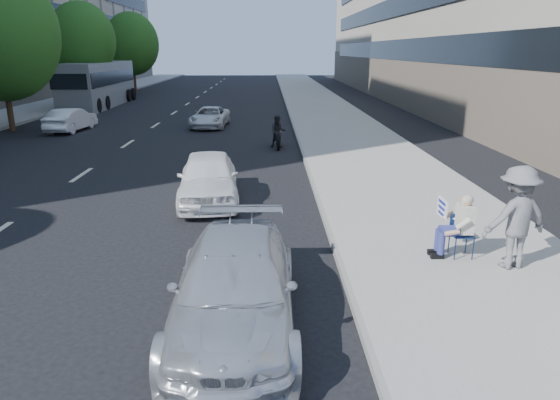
{
  "coord_description": "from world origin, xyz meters",
  "views": [
    {
      "loc": [
        0.03,
        -9.07,
        4.18
      ],
      "look_at": [
        0.28,
        1.43,
        1.02
      ],
      "focal_mm": 32.0,
      "sensor_mm": 36.0,
      "label": 1
    }
  ],
  "objects_px": {
    "white_sedan_near": "(208,177)",
    "white_sedan_far": "(210,117)",
    "white_sedan_mid": "(71,120)",
    "motorcycle": "(278,133)",
    "seated_protester": "(457,222)",
    "bus": "(99,84)",
    "jogger": "(516,218)",
    "parked_sedan": "(235,287)"
  },
  "relations": [
    {
      "from": "white_sedan_mid",
      "to": "white_sedan_far",
      "type": "distance_m",
      "value": 7.4
    },
    {
      "from": "seated_protester",
      "to": "white_sedan_near",
      "type": "relative_size",
      "value": 0.32
    },
    {
      "from": "motorcycle",
      "to": "bus",
      "type": "relative_size",
      "value": 0.17
    },
    {
      "from": "jogger",
      "to": "bus",
      "type": "distance_m",
      "value": 35.61
    },
    {
      "from": "parked_sedan",
      "to": "motorcycle",
      "type": "xyz_separation_m",
      "value": [
        0.97,
        15.07,
        -0.04
      ]
    },
    {
      "from": "parked_sedan",
      "to": "white_sedan_far",
      "type": "height_order",
      "value": "parked_sedan"
    },
    {
      "from": "motorcycle",
      "to": "white_sedan_mid",
      "type": "bearing_deg",
      "value": 156.49
    },
    {
      "from": "jogger",
      "to": "bus",
      "type": "relative_size",
      "value": 0.16
    },
    {
      "from": "white_sedan_near",
      "to": "white_sedan_mid",
      "type": "bearing_deg",
      "value": 118.55
    },
    {
      "from": "motorcycle",
      "to": "jogger",
      "type": "bearing_deg",
      "value": -71.54
    },
    {
      "from": "white_sedan_near",
      "to": "jogger",
      "type": "bearing_deg",
      "value": -43.46
    },
    {
      "from": "white_sedan_near",
      "to": "white_sedan_mid",
      "type": "height_order",
      "value": "white_sedan_near"
    },
    {
      "from": "motorcycle",
      "to": "parked_sedan",
      "type": "bearing_deg",
      "value": -92.93
    },
    {
      "from": "bus",
      "to": "white_sedan_near",
      "type": "bearing_deg",
      "value": -67.7
    },
    {
      "from": "white_sedan_near",
      "to": "white_sedan_far",
      "type": "bearing_deg",
      "value": 90.87
    },
    {
      "from": "seated_protester",
      "to": "white_sedan_far",
      "type": "height_order",
      "value": "seated_protester"
    },
    {
      "from": "white_sedan_mid",
      "to": "motorcycle",
      "type": "bearing_deg",
      "value": 161.5
    },
    {
      "from": "white_sedan_far",
      "to": "motorcycle",
      "type": "bearing_deg",
      "value": -55.9
    },
    {
      "from": "seated_protester",
      "to": "bus",
      "type": "relative_size",
      "value": 0.11
    },
    {
      "from": "white_sedan_far",
      "to": "bus",
      "type": "xyz_separation_m",
      "value": [
        -9.75,
        11.35,
        1.08
      ]
    },
    {
      "from": "white_sedan_near",
      "to": "motorcycle",
      "type": "bearing_deg",
      "value": 70.07
    },
    {
      "from": "white_sedan_near",
      "to": "white_sedan_mid",
      "type": "relative_size",
      "value": 1.11
    },
    {
      "from": "parked_sedan",
      "to": "motorcycle",
      "type": "relative_size",
      "value": 2.27
    },
    {
      "from": "white_sedan_far",
      "to": "bus",
      "type": "distance_m",
      "value": 15.0
    },
    {
      "from": "bus",
      "to": "seated_protester",
      "type": "bearing_deg",
      "value": -62.34
    },
    {
      "from": "white_sedan_mid",
      "to": "parked_sedan",
      "type": "bearing_deg",
      "value": 122.35
    },
    {
      "from": "bus",
      "to": "white_sedan_far",
      "type": "bearing_deg",
      "value": -50.65
    },
    {
      "from": "seated_protester",
      "to": "white_sedan_mid",
      "type": "height_order",
      "value": "seated_protester"
    },
    {
      "from": "seated_protester",
      "to": "white_sedan_near",
      "type": "distance_m",
      "value": 7.1
    },
    {
      "from": "bus",
      "to": "white_sedan_mid",
      "type": "bearing_deg",
      "value": -80.27
    },
    {
      "from": "parked_sedan",
      "to": "bus",
      "type": "relative_size",
      "value": 0.38
    },
    {
      "from": "parked_sedan",
      "to": "motorcycle",
      "type": "bearing_deg",
      "value": 86.35
    },
    {
      "from": "white_sedan_far",
      "to": "white_sedan_near",
      "type": "bearing_deg",
      "value": -80.37
    },
    {
      "from": "parked_sedan",
      "to": "bus",
      "type": "distance_m",
      "value": 35.02
    },
    {
      "from": "jogger",
      "to": "white_sedan_mid",
      "type": "bearing_deg",
      "value": -62.3
    },
    {
      "from": "seated_protester",
      "to": "white_sedan_near",
      "type": "bearing_deg",
      "value": 140.79
    },
    {
      "from": "parked_sedan",
      "to": "white_sedan_far",
      "type": "distance_m",
      "value": 21.53
    },
    {
      "from": "parked_sedan",
      "to": "white_sedan_near",
      "type": "relative_size",
      "value": 1.13
    },
    {
      "from": "white_sedan_near",
      "to": "white_sedan_far",
      "type": "distance_m",
      "value": 14.6
    },
    {
      "from": "parked_sedan",
      "to": "white_sedan_near",
      "type": "bearing_deg",
      "value": 99.86
    },
    {
      "from": "white_sedan_far",
      "to": "bus",
      "type": "relative_size",
      "value": 0.33
    },
    {
      "from": "seated_protester",
      "to": "parked_sedan",
      "type": "bearing_deg",
      "value": -151.39
    }
  ]
}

